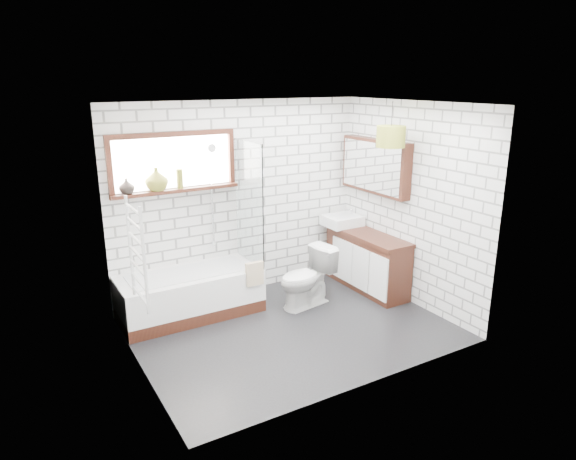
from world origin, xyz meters
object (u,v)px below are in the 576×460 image
bathtub (190,294)px  toilet (306,278)px  basin (342,221)px  pendant (391,137)px  vanity (367,261)px

bathtub → toilet: 1.43m
bathtub → basin: 2.35m
basin → toilet: 1.19m
basin → pendant: 1.61m
bathtub → pendant: pendant is taller
bathtub → toilet: (1.34, -0.48, 0.10)m
basin → toilet: basin is taller
toilet → pendant: bearing=53.9°
bathtub → vanity: vanity is taller
toilet → pendant: size_ratio=2.20×
bathtub → pendant: 3.01m
vanity → basin: (-0.06, 0.50, 0.46)m
basin → pendant: pendant is taller
bathtub → pendant: bearing=-22.6°
bathtub → vanity: size_ratio=1.23×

